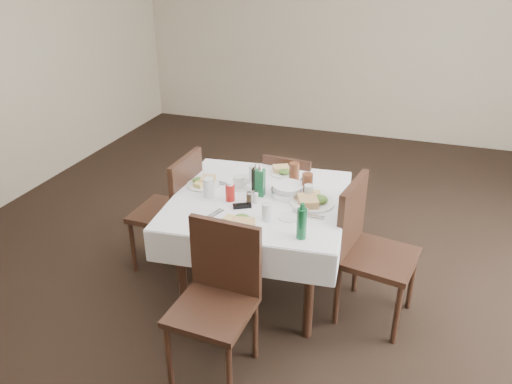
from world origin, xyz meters
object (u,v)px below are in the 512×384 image
Objects in this scene: water_e at (308,193)px; water_w at (209,187)px; ketchup_bottle at (230,192)px; chair_south at (218,290)px; chair_west at (175,205)px; coffee_mug at (239,183)px; chair_east at (366,243)px; bread_basket at (288,190)px; green_bottle at (302,223)px; oil_cruet_dark at (256,178)px; chair_north at (289,194)px; dining_table at (259,209)px; water_n at (254,174)px; water_s at (267,212)px; oil_cruet_green at (260,181)px.

water_w is at bearing -166.42° from water_e.
ketchup_bottle is (0.16, -0.01, -0.00)m from water_w.
chair_west is (-0.71, 0.84, 0.01)m from chair_south.
chair_south reaches higher than ketchup_bottle.
coffee_mug is (0.52, 0.02, 0.26)m from chair_west.
bread_basket is (-0.58, 0.12, 0.24)m from chair_east.
bread_basket is 1.04× the size of green_bottle.
oil_cruet_dark is at bearing 131.18° from green_bottle.
coffee_mug reaches higher than bread_basket.
water_w is (0.37, -0.17, 0.28)m from chair_west.
ketchup_bottle reaches higher than chair_north.
ketchup_bottle is at bearing -3.34° from water_w.
water_w reaches higher than chair_north.
dining_table is 1.35× the size of chair_west.
water_w is (-0.34, 0.67, 0.30)m from chair_south.
dining_table is 5.67× the size of green_bottle.
water_n is at bearing 97.44° from chair_south.
chair_east is 0.95m from water_n.
water_w is at bearing -164.38° from dining_table.
water_e is 0.84× the size of ketchup_bottle.
chair_east reaches higher than chair_south.
coffee_mug is (-0.33, 0.38, -0.02)m from water_s.
chair_west is 0.49m from water_w.
oil_cruet_dark reaches higher than coffee_mug.
green_bottle reaches higher than ketchup_bottle.
chair_south reaches higher than coffee_mug.
oil_cruet_green is 0.61m from green_bottle.
ketchup_bottle is (-0.17, -0.14, -0.04)m from oil_cruet_green.
oil_cruet_green is (0.33, 0.13, 0.04)m from water_w.
water_w is 0.36m from oil_cruet_green.
water_n is at bearing 66.73° from coffee_mug.
chair_north is 7.28× the size of water_e.
bread_basket is at bearing 167.87° from chair_east.
chair_east is 0.71m from water_s.
bread_basket is 0.96× the size of oil_cruet_green.
oil_cruet_dark is at bearing 173.23° from water_e.
green_bottle is at bearing -24.20° from chair_west.
water_n is 0.24m from oil_cruet_green.
oil_cruet_dark is (-0.10, -0.56, 0.37)m from chair_north.
water_s is 0.51m from water_w.
water_n is at bearing 155.14° from bread_basket.
water_e is 0.56× the size of oil_cruet_dark.
bread_basket is 0.57m from green_bottle.
chair_east is (0.74, 0.75, 0.03)m from chair_south.
water_n is at bearing 57.81° from water_w.
chair_south is at bearing -63.02° from water_w.
water_e is (0.29, -0.60, 0.34)m from chair_north.
bread_basket is at bearing 166.75° from water_e.
bread_basket is 0.41m from ketchup_bottle.
oil_cruet_green is at bearing 21.61° from water_w.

